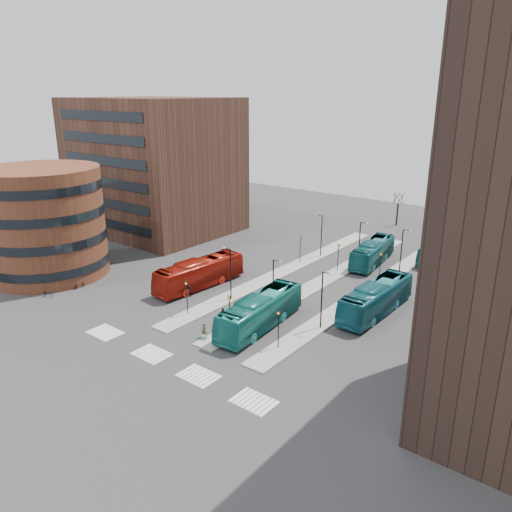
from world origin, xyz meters
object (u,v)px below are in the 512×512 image
Objects in this scene: teal_bus_c at (376,298)px; traveller at (204,330)px; teal_bus_b at (373,252)px; commuter_b at (223,315)px; red_bus at (200,273)px; teal_bus_d at (442,251)px; bicycle_far at (80,282)px; commuter_a at (189,289)px; bicycle_mid at (71,285)px; suitcase at (204,338)px; commuter_c at (268,317)px; bicycle_near at (47,294)px; teal_bus_a at (260,311)px.

traveller is at bearing -123.61° from teal_bus_c.
teal_bus_b reaches higher than commuter_b.
red_bus is 1.17× the size of teal_bus_d.
traveller is at bearing -83.22° from bicycle_far.
commuter_a is 1.04× the size of bicycle_mid.
commuter_a is at bearing 138.83° from suitcase.
teal_bus_b is 6.59× the size of bicycle_far.
traveller is at bearing 13.56° from commuter_c.
teal_bus_b is 10.02m from teal_bus_d.
suitcase is at bearing 177.87° from commuter_b.
commuter_b is 0.95× the size of bicycle_mid.
bicycle_near is at bearing -171.93° from bicycle_far.
traveller is (-2.94, -5.20, -0.96)m from teal_bus_a.
bicycle_far is (-11.87, -8.94, -1.29)m from red_bus.
teal_bus_a is at bearing -125.95° from teal_bus_c.
teal_bus_c is at bearing -80.53° from bicycle_mid.
commuter_c is (-7.60, -9.36, -0.93)m from teal_bus_c.
teal_bus_c is 7.11× the size of commuter_a.
bicycle_far is at bearing -138.47° from red_bus.
red_bus is 17.97m from bicycle_near.
teal_bus_a reaches higher than suitcase.
teal_bus_a is 26.22m from bicycle_near.
teal_bus_b is 0.93× the size of teal_bus_c.
commuter_a is at bearing -123.39° from teal_bus_b.
bicycle_near is at bearing -126.96° from red_bus.
teal_bus_d is (7.30, 6.87, -0.13)m from teal_bus_b.
bicycle_near is 0.87× the size of bicycle_far.
bicycle_mid is at bearing -33.80° from commuter_c.
commuter_c is 0.92× the size of bicycle_far.
commuter_c is at bearing 50.86° from traveller.
teal_bus_b is at bearing -31.40° from bicycle_far.
commuter_b is (-0.81, 3.70, 0.03)m from traveller.
commuter_c is (11.86, -0.31, -0.06)m from commuter_a.
bicycle_near is 0.91× the size of bicycle_mid.
bicycle_mid is (0.00, 3.21, 0.11)m from bicycle_near.
red_bus reaches higher than commuter_b.
bicycle_mid is (-12.88, -7.35, -0.37)m from commuter_a.
red_bus reaches higher than bicycle_far.
bicycle_near is (-11.87, -13.42, -1.35)m from red_bus.
bicycle_far is (-24.53, -4.71, -1.27)m from teal_bus_a.
teal_bus_b is at bearing 81.28° from suitcase.
commuter_b is 1.05× the size of bicycle_near.
suitcase is 7.27m from commuter_c.
commuter_c is at bearing -128.13° from teal_bus_c.
teal_bus_b reaches higher than bicycle_far.
red_bus reaches higher than bicycle_near.
teal_bus_d is at bearing -32.89° from bicycle_far.
traveller is 7.00m from commuter_c.
suitcase is 0.31× the size of bicycle_far.
red_bus is 13.29m from commuter_c.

